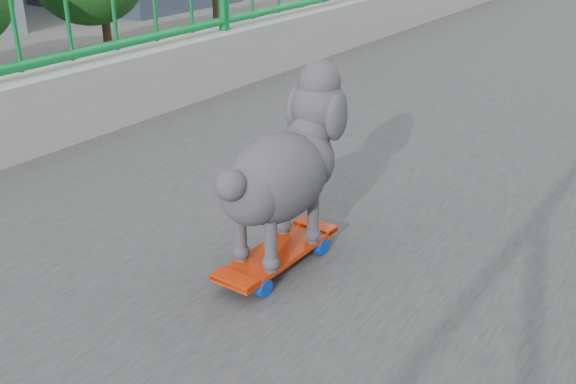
# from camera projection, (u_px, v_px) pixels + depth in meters

# --- Properties ---
(railing) EXTENTS (3.00, 24.00, 1.42)m
(railing) POSITION_uv_depth(u_px,v_px,m) (472.00, 85.00, 2.93)
(railing) COLOR gray
(railing) RESTS_ON footbridge
(skateboard) EXTENTS (0.14, 0.44, 0.06)m
(skateboard) POSITION_uv_depth(u_px,v_px,m) (278.00, 255.00, 1.91)
(skateboard) COLOR red
(skateboard) RESTS_ON footbridge
(poodle) EXTENTS (0.23, 0.55, 0.46)m
(poodle) POSITION_uv_depth(u_px,v_px,m) (284.00, 167.00, 1.82)
(poodle) COLOR #262429
(poodle) RESTS_ON skateboard
(car_0) EXTENTS (1.87, 4.65, 1.58)m
(car_0) POSITION_uv_depth(u_px,v_px,m) (428.00, 167.00, 19.19)
(car_0) COLOR silver
(car_0) RESTS_ON ground
(car_1) EXTENTS (1.43, 4.10, 1.35)m
(car_1) POSITION_uv_depth(u_px,v_px,m) (265.00, 185.00, 18.33)
(car_1) COLOR #98989D
(car_1) RESTS_ON ground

